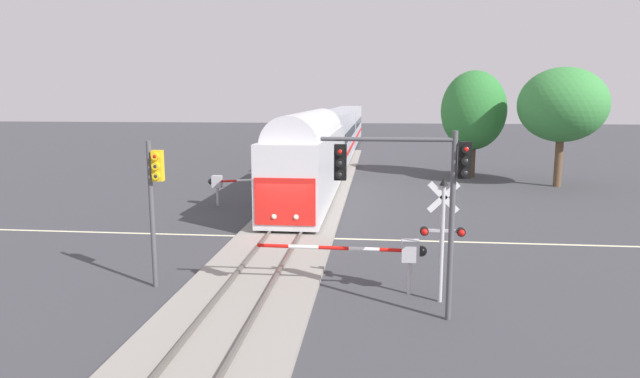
% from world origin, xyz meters
% --- Properties ---
extents(ground_plane, '(220.00, 220.00, 0.00)m').
position_xyz_m(ground_plane, '(0.00, 0.00, 0.00)').
color(ground_plane, '#3D3D42').
extents(road_centre_stripe, '(44.00, 0.20, 0.01)m').
position_xyz_m(road_centre_stripe, '(0.00, 0.00, 0.00)').
color(road_centre_stripe, beige).
rests_on(road_centre_stripe, ground).
extents(railway_track, '(4.40, 80.00, 0.32)m').
position_xyz_m(railway_track, '(0.00, 0.00, 0.10)').
color(railway_track, gray).
rests_on(railway_track, ground).
extents(commuter_train, '(3.04, 63.02, 5.16)m').
position_xyz_m(commuter_train, '(0.00, 29.28, 2.73)').
color(commuter_train, silver).
rests_on(commuter_train, railway_track).
extents(crossing_gate_near, '(5.53, 0.40, 1.80)m').
position_xyz_m(crossing_gate_near, '(4.60, -6.75, 1.39)').
color(crossing_gate_near, '#B7B7BC').
rests_on(crossing_gate_near, ground).
extents(crossing_signal_mast, '(1.36, 0.44, 3.90)m').
position_xyz_m(crossing_signal_mast, '(6.09, -7.37, 2.38)').
color(crossing_signal_mast, '#B2B2B7').
rests_on(crossing_signal_mast, ground).
extents(crossing_gate_far, '(6.54, 0.40, 1.90)m').
position_xyz_m(crossing_gate_far, '(-4.37, 6.75, 1.44)').
color(crossing_gate_far, '#B7B7BC').
rests_on(crossing_gate_far, ground).
extents(traffic_signal_near_right, '(4.12, 0.38, 5.41)m').
position_xyz_m(traffic_signal_near_right, '(5.14, -8.75, 4.06)').
color(traffic_signal_near_right, '#4C4C51').
rests_on(traffic_signal_near_right, ground).
extents(traffic_signal_median, '(0.53, 0.38, 4.91)m').
position_xyz_m(traffic_signal_median, '(-3.15, -6.96, 3.30)').
color(traffic_signal_median, '#4C4C51').
rests_on(traffic_signal_median, ground).
extents(oak_far_right, '(5.04, 5.04, 8.35)m').
position_xyz_m(oak_far_right, '(11.53, 20.41, 5.24)').
color(oak_far_right, '#4C3828').
rests_on(oak_far_right, ground).
extents(maple_right_background, '(6.04, 6.04, 8.37)m').
position_xyz_m(maple_right_background, '(16.86, 16.21, 5.75)').
color(maple_right_background, brown).
rests_on(maple_right_background, ground).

